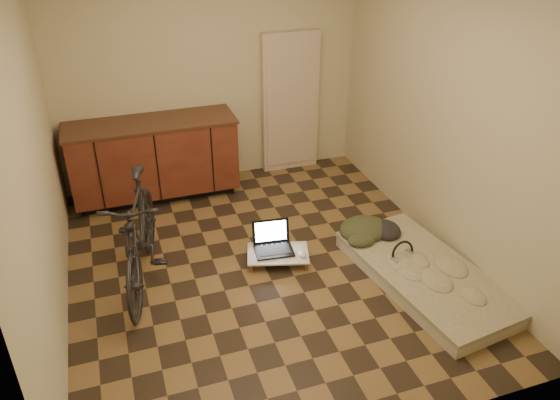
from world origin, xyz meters
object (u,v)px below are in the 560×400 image
object	(u,v)px
bicycle	(139,229)
laptop	(273,244)
lap_desk	(278,254)
futon	(425,275)

from	to	relation	value
bicycle	laptop	size ratio (longest dim) A/B	4.29
bicycle	lap_desk	bearing A→B (deg)	7.38
lap_desk	laptop	distance (m)	0.11
futon	laptop	xyz separation A→B (m)	(-1.17, 0.81, 0.07)
futon	bicycle	bearing A→B (deg)	152.75
lap_desk	futon	bearing A→B (deg)	-16.38
lap_desk	laptop	xyz separation A→B (m)	(-0.02, 0.09, 0.06)
futon	laptop	world-z (taller)	laptop
bicycle	laptop	world-z (taller)	bicycle
lap_desk	laptop	size ratio (longest dim) A/B	1.67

